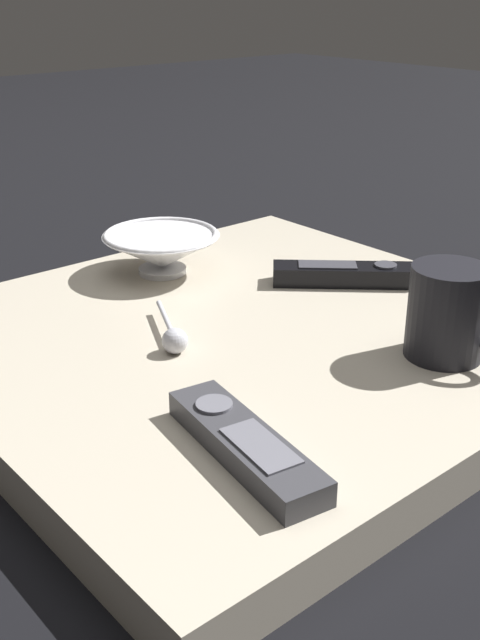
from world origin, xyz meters
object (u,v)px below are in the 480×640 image
Objects in this scene: cereal_bowl at (162,250)px; coffee_mug at (449,313)px; teaspoon at (174,338)px; tv_remote_far at (345,274)px; tv_remote_near at (245,444)px.

cereal_bowl is 0.42m from coffee_mug.
cereal_bowl reaches higher than teaspoon.
tv_remote_far is (-0.29, -0.02, -0.00)m from teaspoon.
coffee_mug reaches higher than tv_remote_near.
tv_remote_near is (0.29, 0.01, -0.04)m from coffee_mug.
tv_remote_near is 0.43m from tv_remote_far.
tv_remote_far is at bearing -109.99° from coffee_mug.
teaspoon is 0.60× the size of tv_remote_near.
teaspoon is 0.29m from tv_remote_far.
coffee_mug reaches higher than cereal_bowl.
teaspoon is (0.21, -0.20, -0.04)m from coffee_mug.
coffee_mug is at bearing 70.01° from tv_remote_far.
tv_remote_far is at bearing -148.91° from tv_remote_near.
tv_remote_near is at bearing 69.74° from teaspoon.
coffee_mug is 0.60× the size of tv_remote_near.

